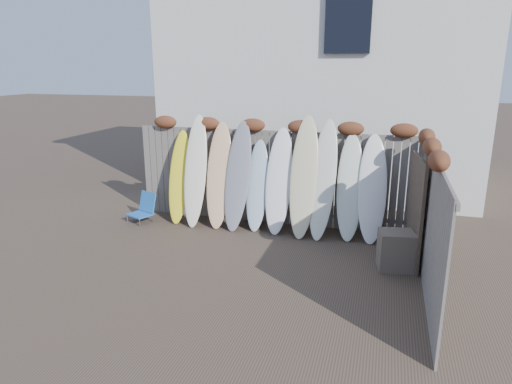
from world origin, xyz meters
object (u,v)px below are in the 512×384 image
(lattice_panel, at_px, (415,211))
(surfboard_0, at_px, (179,177))
(wooden_crate, at_px, (396,250))
(beach_chair, at_px, (144,208))

(lattice_panel, xyz_separation_m, surfboard_0, (-4.79, 0.94, 0.05))
(lattice_panel, bearing_deg, surfboard_0, 162.64)
(wooden_crate, xyz_separation_m, surfboard_0, (-4.51, 1.31, 0.65))
(wooden_crate, distance_m, lattice_panel, 0.75)
(wooden_crate, xyz_separation_m, lattice_panel, (0.27, 0.37, 0.60))
(lattice_panel, height_order, surfboard_0, surfboard_0)
(beach_chair, xyz_separation_m, surfboard_0, (0.75, 0.28, 0.69))
(wooden_crate, distance_m, surfboard_0, 4.74)
(wooden_crate, height_order, surfboard_0, surfboard_0)
(beach_chair, distance_m, lattice_panel, 5.62)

